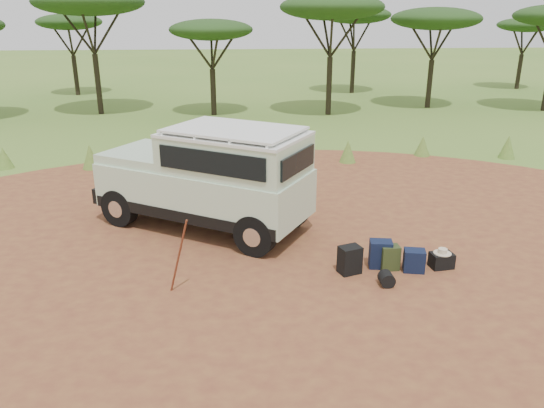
{
  "coord_description": "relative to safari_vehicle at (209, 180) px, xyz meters",
  "views": [
    {
      "loc": [
        -1.19,
        -9.78,
        5.11
      ],
      "look_at": [
        -0.28,
        1.48,
        1.0
      ],
      "focal_mm": 35.0,
      "sensor_mm": 36.0,
      "label": 1
    }
  ],
  "objects": [
    {
      "name": "hard_case",
      "position": [
        4.92,
        -2.65,
        -1.09
      ],
      "size": [
        0.5,
        0.39,
        0.33
      ],
      "primitive_type": "cube",
      "rotation": [
        0.0,
        0.0,
        0.13
      ],
      "color": "black",
      "rests_on": "ground"
    },
    {
      "name": "acacia_treeline",
      "position": [
        2.48,
        17.16,
        3.62
      ],
      "size": [
        46.7,
        13.2,
        6.26
      ],
      "color": "black",
      "rests_on": "ground"
    },
    {
      "name": "backpack_olive",
      "position": [
        3.79,
        -2.63,
        -0.99
      ],
      "size": [
        0.4,
        0.3,
        0.53
      ],
      "primitive_type": "cube",
      "rotation": [
        0.0,
        0.0,
        0.06
      ],
      "color": "#2D3D1C",
      "rests_on": "ground"
    },
    {
      "name": "ground",
      "position": [
        1.72,
        -2.65,
        -1.25
      ],
      "size": [
        140.0,
        140.0,
        0.0
      ],
      "primitive_type": "plane",
      "color": "#547D2C",
      "rests_on": "ground"
    },
    {
      "name": "backpack_black",
      "position": [
        2.92,
        -2.73,
        -0.96
      ],
      "size": [
        0.52,
        0.45,
        0.59
      ],
      "primitive_type": "cube",
      "rotation": [
        0.0,
        0.0,
        0.34
      ],
      "color": "black",
      "rests_on": "ground"
    },
    {
      "name": "safari_hat",
      "position": [
        4.92,
        -2.65,
        -0.88
      ],
      "size": [
        0.37,
        0.37,
        0.11
      ],
      "color": "beige",
      "rests_on": "hard_case"
    },
    {
      "name": "stuff_sack",
      "position": [
        3.54,
        -3.32,
        -1.11
      ],
      "size": [
        0.29,
        0.29,
        0.29
      ],
      "primitive_type": "cylinder",
      "rotation": [
        1.57,
        0.0,
        0.01
      ],
      "color": "black",
      "rests_on": "ground"
    },
    {
      "name": "walking_staff",
      "position": [
        -0.49,
        -3.31,
        -0.47
      ],
      "size": [
        0.45,
        0.31,
        1.58
      ],
      "primitive_type": "cylinder",
      "rotation": [
        0.3,
        0.0,
        1.0
      ],
      "color": "maroon",
      "rests_on": "ground"
    },
    {
      "name": "dirt_clearing",
      "position": [
        1.72,
        -2.65,
        -1.25
      ],
      "size": [
        23.0,
        23.0,
        0.01
      ],
      "primitive_type": "cylinder",
      "color": "brown",
      "rests_on": "ground"
    },
    {
      "name": "backpack_navy",
      "position": [
        3.63,
        -2.52,
        -0.95
      ],
      "size": [
        0.51,
        0.4,
        0.6
      ],
      "primitive_type": "cube",
      "rotation": [
        0.0,
        0.0,
        -0.16
      ],
      "color": "#0F1932",
      "rests_on": "ground"
    },
    {
      "name": "safari_vehicle",
      "position": [
        0.0,
        0.0,
        0.0
      ],
      "size": [
        5.6,
        4.54,
        2.6
      ],
      "rotation": [
        0.0,
        0.0,
        -0.55
      ],
      "color": "beige",
      "rests_on": "ground"
    },
    {
      "name": "duffel_navy",
      "position": [
        4.28,
        -2.76,
        -1.01
      ],
      "size": [
        0.49,
        0.4,
        0.48
      ],
      "primitive_type": "cube",
      "rotation": [
        0.0,
        0.0,
        -0.22
      ],
      "color": "#0F1932",
      "rests_on": "ground"
    },
    {
      "name": "grass_fringe",
      "position": [
        1.84,
        6.02,
        -0.85
      ],
      "size": [
        36.6,
        1.6,
        0.9
      ],
      "color": "#547D2C",
      "rests_on": "ground"
    }
  ]
}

